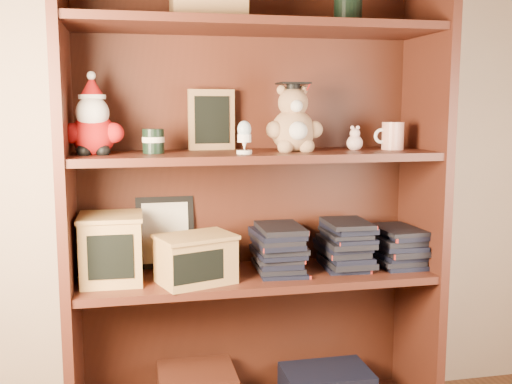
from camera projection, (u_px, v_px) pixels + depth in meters
bookcase at (252, 202)px, 1.98m from camera, size 1.20×0.35×1.60m
shelf_lower at (256, 277)px, 1.97m from camera, size 1.14×0.33×0.02m
shelf_upper at (256, 156)px, 1.91m from camera, size 1.14×0.33×0.02m
santa_plush at (93, 124)px, 1.79m from camera, size 0.18×0.13×0.26m
teachers_tin at (153, 141)px, 1.84m from camera, size 0.07×0.07×0.08m
chalkboard_plaque at (212, 121)px, 1.98m from camera, size 0.16×0.09×0.20m
egg_cup at (244, 136)px, 1.82m from camera, size 0.05×0.05×0.10m
grad_teddy_bear at (293, 125)px, 1.92m from camera, size 0.19×0.16×0.23m
pink_figurine at (355, 141)px, 1.97m from camera, size 0.05×0.05×0.08m
teacher_mug at (392, 136)px, 2.00m from camera, size 0.10×0.07×0.09m
certificate_frame at (165, 232)px, 2.03m from camera, size 0.19×0.05×0.24m
treats_box at (111, 248)px, 1.86m from camera, size 0.20×0.20×0.21m
pencils_box at (196, 259)px, 1.85m from camera, size 0.27×0.23×0.15m
book_stack_left at (278, 248)px, 1.97m from camera, size 0.14×0.20×0.16m
book_stack_mid at (346, 245)px, 2.02m from camera, size 0.14×0.20×0.16m
book_stack_right at (398, 247)px, 2.06m from camera, size 0.14×0.20×0.13m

